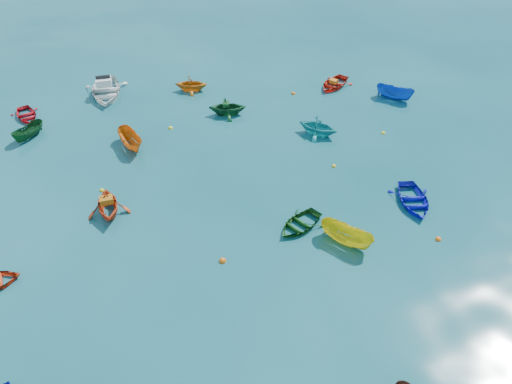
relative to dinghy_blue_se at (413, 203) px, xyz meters
name	(u,v)px	position (x,y,z in m)	size (l,w,h in m)	color
ground	(296,249)	(-8.30, -0.27, 0.00)	(160.00, 160.00, 0.00)	#0A414B
dinghy_blue_se	(413,203)	(0.00, 0.00, 0.00)	(2.51, 3.51, 0.73)	#0D0EA8
dinghy_orange_w	(109,213)	(-16.77, 7.26, 0.00)	(2.53, 2.93, 1.54)	red
sampan_yellow_mid	(345,243)	(-5.56, -1.01, 0.00)	(1.20, 3.19, 1.23)	gold
dinghy_green_e	(299,227)	(-7.22, 1.24, 0.00)	(2.16, 3.02, 0.63)	#0F4111
dinghy_cyan_se	(317,134)	(-1.12, 9.19, 0.00)	(2.50, 2.90, 1.53)	teal
sampan_orange_n	(132,147)	(-13.70, 13.53, 0.00)	(1.20, 3.19, 1.23)	orange
dinghy_green_n	(228,114)	(-5.87, 14.68, 0.00)	(2.42, 2.81, 1.48)	#114924
dinghy_red_ne	(334,86)	(4.04, 14.99, 0.00)	(2.40, 3.36, 0.70)	red
sampan_blue_far	(394,98)	(7.24, 11.04, 0.00)	(1.16, 3.07, 1.19)	#0E46B4
dinghy_red_far	(27,117)	(-19.86, 20.99, 0.00)	(2.07, 2.90, 0.60)	#B30E18
dinghy_orange_far	(192,90)	(-7.00, 19.58, 0.00)	(2.27, 2.63, 1.38)	#C66A12
sampan_green_far	(30,137)	(-19.99, 17.96, 0.00)	(1.02, 2.70, 1.04)	#0F431C
motorboat_white	(107,95)	(-13.56, 21.91, 0.00)	(3.53, 4.93, 1.62)	white
tarp_orange_a	(106,200)	(-16.77, 7.31, 0.95)	(0.74, 0.56, 0.36)	#B06312
tarp_green_b	(226,104)	(-5.96, 14.72, 0.89)	(0.61, 0.46, 0.30)	#11461A
tarp_orange_b	(334,81)	(3.95, 14.94, 0.50)	(0.61, 0.46, 0.30)	orange
buoy_or_b	(438,240)	(-0.76, -3.09, 0.00)	(0.34, 0.34, 0.34)	#FF620D
buoy_ye_b	(102,191)	(-16.71, 9.54, 0.00)	(0.30, 0.30, 0.30)	gold
buoy_or_c	(223,261)	(-12.25, 0.70, 0.00)	(0.39, 0.39, 0.39)	#D7570B
buoy_ye_c	(334,166)	(-2.23, 5.31, 0.00)	(0.31, 0.31, 0.31)	yellow
buoy_or_d	(320,125)	(-0.27, 10.22, 0.00)	(0.30, 0.30, 0.30)	orange
buoy_ye_d	(171,128)	(-10.49, 14.66, 0.00)	(0.34, 0.34, 0.34)	yellow
buoy_or_e	(293,94)	(0.30, 15.30, 0.00)	(0.35, 0.35, 0.35)	#EF600D
buoy_ye_e	(383,133)	(3.25, 7.18, 0.00)	(0.30, 0.30, 0.30)	yellow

